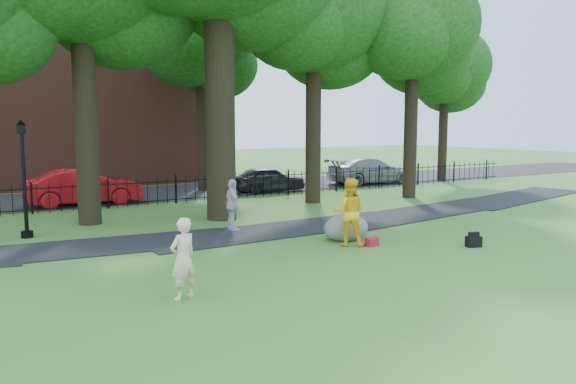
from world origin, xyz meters
TOP-DOWN VIEW (x-y plane):
  - ground at (0.00, 0.00)m, footprint 120.00×120.00m
  - footpath at (1.00, 3.90)m, footprint 36.07×3.85m
  - street at (0.00, 16.00)m, footprint 80.00×7.00m
  - iron_fence at (0.00, 12.00)m, footprint 44.00×0.04m
  - brick_building at (-4.00, 24.00)m, footprint 18.00×8.00m
  - tree_row at (0.52, 8.40)m, footprint 26.82×7.96m
  - woman at (-4.75, -1.55)m, footprint 0.72×0.59m
  - man at (1.29, 0.77)m, footprint 1.24×1.22m
  - pedestrian at (-0.70, 4.58)m, footprint 0.53×1.07m
  - boulder at (1.73, 1.49)m, footprint 1.73×1.46m
  - lamppost at (-6.75, 7.01)m, footprint 0.37×0.37m
  - backpack at (4.31, -1.29)m, footprint 0.49×0.39m
  - red_bag at (1.82, 0.35)m, footprint 0.37×0.24m
  - red_sedan at (-3.69, 13.50)m, footprint 5.01×1.97m
  - grey_car at (5.64, 13.50)m, footprint 4.08×1.76m
  - silver_car at (12.93, 13.93)m, footprint 5.55×2.67m

SIDE VIEW (x-z plane):
  - ground at x=0.00m, z-range 0.00..0.00m
  - footpath at x=1.00m, z-range -0.01..0.01m
  - street at x=0.00m, z-range -0.01..0.01m
  - red_bag at x=1.82m, z-range 0.00..0.25m
  - backpack at x=4.31m, z-range 0.00..0.32m
  - boulder at x=1.73m, z-range 0.00..0.87m
  - iron_fence at x=0.00m, z-range 0.00..1.20m
  - grey_car at x=5.64m, z-range 0.00..1.37m
  - silver_car at x=12.93m, z-range 0.00..1.56m
  - red_sedan at x=-3.69m, z-range 0.00..1.62m
  - woman at x=-4.75m, z-range 0.00..1.70m
  - pedestrian at x=-0.70m, z-range 0.00..1.76m
  - man at x=1.29m, z-range 0.00..2.02m
  - lamppost at x=-6.75m, z-range -0.04..3.69m
  - brick_building at x=-4.00m, z-range 0.00..12.00m
  - tree_row at x=0.52m, z-range 1.94..14.36m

